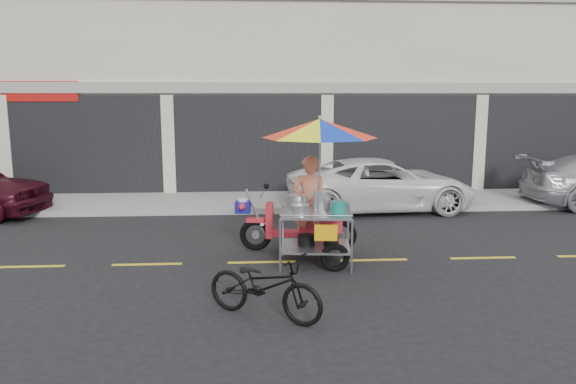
{
  "coord_description": "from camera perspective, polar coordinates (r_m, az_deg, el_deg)",
  "views": [
    {
      "loc": [
        -2.16,
        -9.54,
        2.93
      ],
      "look_at": [
        -1.5,
        0.6,
        1.15
      ],
      "focal_mm": 35.0,
      "sensor_mm": 36.0,
      "label": 1
    }
  ],
  "objects": [
    {
      "name": "food_vendor_rig",
      "position": [
        9.87,
        2.67,
        2.31
      ],
      "size": [
        2.56,
        2.23,
        2.58
      ],
      "rotation": [
        0.0,
        0.0,
        -0.1
      ],
      "color": "black",
      "rests_on": "ground"
    },
    {
      "name": "centerline",
      "position": [
        10.21,
        8.72,
        -6.84
      ],
      "size": [
        42.0,
        0.1,
        0.01
      ],
      "primitive_type": "cube",
      "color": "gold",
      "rests_on": "ground"
    },
    {
      "name": "sidewalk",
      "position": [
        15.46,
        4.38,
        -0.73
      ],
      "size": [
        45.0,
        3.0,
        0.15
      ],
      "primitive_type": "cube",
      "color": "gray",
      "rests_on": "ground"
    },
    {
      "name": "near_bicycle",
      "position": [
        7.48,
        -2.38,
        -9.48
      ],
      "size": [
        1.75,
        1.39,
        0.89
      ],
      "primitive_type": "imported",
      "rotation": [
        0.0,
        0.0,
        1.02
      ],
      "color": "black",
      "rests_on": "ground"
    },
    {
      "name": "shophouse_block",
      "position": [
        20.77,
        10.43,
        13.39
      ],
      "size": [
        36.0,
        8.11,
        10.4
      ],
      "color": "beige",
      "rests_on": "ground"
    },
    {
      "name": "ground",
      "position": [
        10.21,
        8.71,
        -6.86
      ],
      "size": [
        90.0,
        90.0,
        0.0
      ],
      "primitive_type": "plane",
      "color": "black"
    },
    {
      "name": "white_pickup",
      "position": [
        14.43,
        9.46,
        0.76
      ],
      "size": [
        4.92,
        2.57,
        1.32
      ],
      "primitive_type": "imported",
      "rotation": [
        0.0,
        0.0,
        1.65
      ],
      "color": "white",
      "rests_on": "ground"
    }
  ]
}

